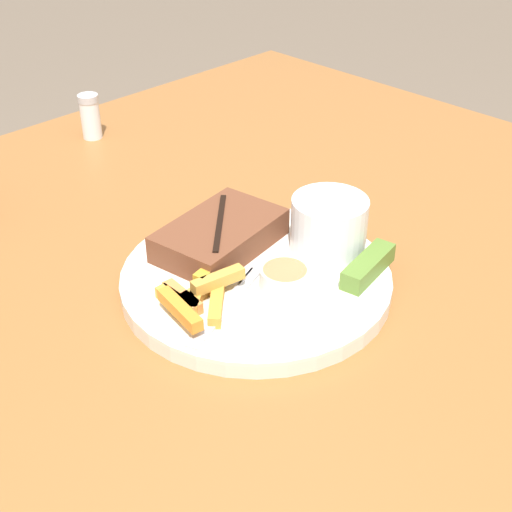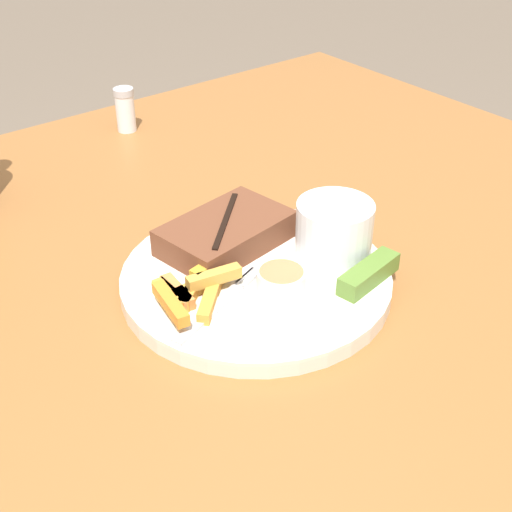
{
  "view_description": "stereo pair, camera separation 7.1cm",
  "coord_description": "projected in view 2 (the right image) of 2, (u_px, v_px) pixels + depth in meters",
  "views": [
    {
      "loc": [
        -0.42,
        -0.42,
        1.2
      ],
      "look_at": [
        0.0,
        0.0,
        0.81
      ],
      "focal_mm": 50.0,
      "sensor_mm": 36.0,
      "label": 1
    },
    {
      "loc": [
        -0.37,
        -0.47,
        1.2
      ],
      "look_at": [
        0.0,
        0.0,
        0.81
      ],
      "focal_mm": 50.0,
      "sensor_mm": 36.0,
      "label": 2
    }
  ],
  "objects": [
    {
      "name": "steak_portion",
      "position": [
        226.0,
        233.0,
        0.76
      ],
      "size": [
        0.15,
        0.11,
        0.03
      ],
      "color": "brown",
      "rests_on": "dinner_plate"
    },
    {
      "name": "dinner_plate",
      "position": [
        256.0,
        280.0,
        0.73
      ],
      "size": [
        0.28,
        0.28,
        0.02
      ],
      "color": "silver",
      "rests_on": "dining_table"
    },
    {
      "name": "coleslaw_cup",
      "position": [
        334.0,
        227.0,
        0.73
      ],
      "size": [
        0.08,
        0.08,
        0.06
      ],
      "color": "white",
      "rests_on": "dinner_plate"
    },
    {
      "name": "pickle_spear",
      "position": [
        369.0,
        274.0,
        0.7
      ],
      "size": [
        0.08,
        0.04,
        0.02
      ],
      "color": "#567A2D",
      "rests_on": "dinner_plate"
    },
    {
      "name": "fries_pile",
      "position": [
        194.0,
        289.0,
        0.68
      ],
      "size": [
        0.1,
        0.08,
        0.02
      ],
      "color": "orange",
      "rests_on": "dinner_plate"
    },
    {
      "name": "salt_shaker",
      "position": [
        125.0,
        109.0,
        1.05
      ],
      "size": [
        0.03,
        0.03,
        0.07
      ],
      "color": "white",
      "rests_on": "dining_table"
    },
    {
      "name": "dipping_sauce_cup",
      "position": [
        281.0,
        280.0,
        0.69
      ],
      "size": [
        0.05,
        0.05,
        0.02
      ],
      "color": "silver",
      "rests_on": "dinner_plate"
    },
    {
      "name": "dining_table",
      "position": [
        256.0,
        351.0,
        0.78
      ],
      "size": [
        1.16,
        1.07,
        0.77
      ],
      "color": "#935B2D",
      "rests_on": "ground_plane"
    },
    {
      "name": "fork_utensil",
      "position": [
        215.0,
        307.0,
        0.67
      ],
      "size": [
        0.13,
        0.06,
        0.0
      ],
      "rotation": [
        0.0,
        0.0,
        6.62
      ],
      "color": "#B7B7BC",
      "rests_on": "dinner_plate"
    }
  ]
}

